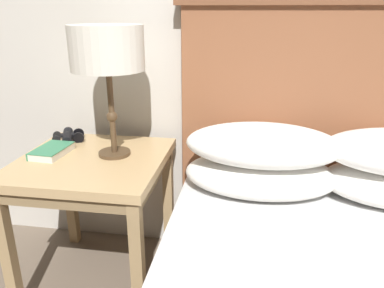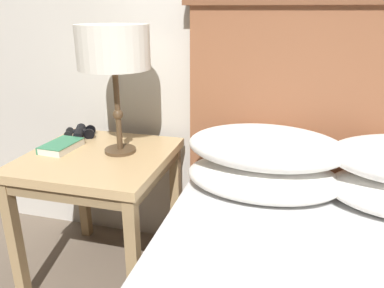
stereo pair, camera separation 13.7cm
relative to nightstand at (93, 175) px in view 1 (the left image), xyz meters
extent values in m
cube|color=tan|center=(0.00, 0.00, 0.06)|extent=(0.58, 0.58, 0.04)
cube|color=#917650|center=(0.00, 0.00, 0.02)|extent=(0.55, 0.55, 0.05)
cube|color=#A4865B|center=(-0.25, -0.26, -0.23)|extent=(0.04, 0.04, 0.55)
cube|color=#A4865B|center=(0.26, -0.26, -0.23)|extent=(0.04, 0.04, 0.55)
cube|color=#A4865B|center=(-0.25, 0.26, -0.23)|extent=(0.04, 0.04, 0.55)
cube|color=#A4865B|center=(0.26, 0.26, -0.23)|extent=(0.04, 0.04, 0.55)
cube|color=silver|center=(0.93, -0.05, -0.05)|extent=(1.11, 0.28, 0.01)
cube|color=brown|center=(0.93, 0.30, 0.07)|extent=(1.22, 0.06, 1.17)
ellipsoid|color=white|center=(0.68, 0.06, 0.02)|extent=(0.60, 0.36, 0.15)
ellipsoid|color=white|center=(0.68, 0.06, 0.15)|extent=(0.60, 0.36, 0.15)
cylinder|color=#4C3823|center=(0.08, 0.05, 0.09)|extent=(0.13, 0.13, 0.01)
cylinder|color=#4C3823|center=(0.08, 0.05, 0.26)|extent=(0.02, 0.02, 0.33)
sphere|color=#4C3823|center=(0.08, 0.05, 0.24)|extent=(0.04, 0.04, 0.04)
cylinder|color=silver|center=(0.08, 0.05, 0.51)|extent=(0.28, 0.28, 0.17)
cube|color=silver|center=(-0.17, 0.01, 0.09)|extent=(0.12, 0.18, 0.03)
cube|color=#337F56|center=(-0.17, 0.01, 0.11)|extent=(0.12, 0.19, 0.00)
cube|color=#337F56|center=(-0.23, 0.01, 0.09)|extent=(0.02, 0.18, 0.03)
cylinder|color=black|center=(-0.17, 0.15, 0.10)|extent=(0.08, 0.10, 0.04)
cylinder|color=black|center=(-0.13, 0.17, 0.10)|extent=(0.05, 0.03, 0.05)
cylinder|color=black|center=(-0.22, 0.13, 0.10)|extent=(0.04, 0.03, 0.04)
cylinder|color=black|center=(-0.20, 0.20, 0.10)|extent=(0.08, 0.10, 0.04)
cylinder|color=black|center=(-0.16, 0.22, 0.10)|extent=(0.05, 0.03, 0.05)
cylinder|color=black|center=(-0.24, 0.18, 0.10)|extent=(0.04, 0.03, 0.04)
cube|color=black|center=(-0.19, 0.18, 0.11)|extent=(0.07, 0.06, 0.01)
cylinder|color=black|center=(-0.19, 0.18, 0.11)|extent=(0.02, 0.02, 0.02)
camera|label=1|loc=(0.62, -1.32, 0.64)|focal=35.00mm
camera|label=2|loc=(0.76, -1.30, 0.64)|focal=35.00mm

